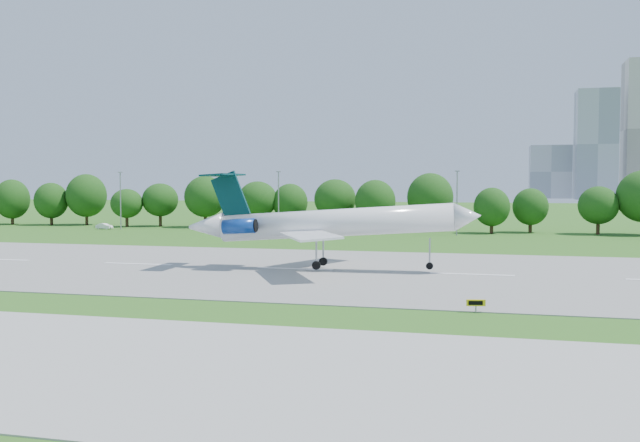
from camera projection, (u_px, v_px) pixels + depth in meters
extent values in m
plane|color=#2E641A|center=(209.00, 306.00, 57.90)|extent=(600.00, 600.00, 0.00)
cube|color=gray|center=(295.00, 269.00, 82.10)|extent=(400.00, 45.00, 0.08)
cube|color=#ADADA8|center=(83.00, 359.00, 40.48)|extent=(400.00, 23.00, 0.08)
cylinder|color=#382314|center=(124.00, 218.00, 161.58)|extent=(0.70, 0.70, 3.60)
sphere|color=#0F3E0F|center=(124.00, 199.00, 161.34)|extent=(8.40, 8.40, 8.40)
cylinder|color=#382314|center=(293.00, 221.00, 151.75)|extent=(0.70, 0.70, 3.60)
sphere|color=#0F3E0F|center=(293.00, 200.00, 151.51)|extent=(8.40, 8.40, 8.40)
cylinder|color=#382314|center=(485.00, 223.00, 141.92)|extent=(0.70, 0.70, 3.60)
sphere|color=#0F3E0F|center=(485.00, 201.00, 141.68)|extent=(8.40, 8.40, 8.40)
cylinder|color=gray|center=(121.00, 201.00, 150.44)|extent=(0.24, 0.24, 12.00)
cube|color=gray|center=(120.00, 172.00, 150.11)|extent=(0.90, 0.25, 0.18)
cylinder|color=gray|center=(279.00, 202.00, 141.84)|extent=(0.24, 0.24, 12.00)
cube|color=gray|center=(278.00, 172.00, 141.50)|extent=(0.90, 0.25, 0.18)
cylinder|color=gray|center=(457.00, 204.00, 133.24)|extent=(0.24, 0.24, 12.00)
cube|color=gray|center=(457.00, 171.00, 132.90)|extent=(0.90, 0.25, 0.18)
cube|color=#B2B2B7|center=(596.00, 145.00, 405.50)|extent=(22.00, 22.00, 62.00)
cube|color=#B2B2B7|center=(550.00, 172.00, 436.18)|extent=(24.00, 24.00, 32.00)
cylinder|color=white|center=(335.00, 223.00, 80.62)|extent=(26.82, 4.30, 4.72)
cone|color=white|center=(468.00, 216.00, 77.60)|extent=(3.15, 3.23, 3.27)
cone|color=white|center=(207.00, 226.00, 83.76)|extent=(4.57, 3.30, 3.35)
cube|color=white|center=(310.00, 235.00, 74.93)|extent=(9.26, 12.26, 0.49)
cube|color=white|center=(332.00, 228.00, 87.06)|extent=(8.49, 12.33, 0.49)
cube|color=#043134|center=(231.00, 197.00, 82.96)|extent=(4.76, 0.66, 6.05)
cube|color=#043134|center=(223.00, 175.00, 83.00)|extent=(3.22, 8.53, 0.37)
cylinder|color=navy|center=(239.00, 226.00, 80.53)|extent=(3.89, 1.85, 1.91)
cylinder|color=navy|center=(251.00, 224.00, 85.04)|extent=(3.89, 1.85, 1.91)
cylinder|color=gray|center=(430.00, 252.00, 78.65)|extent=(0.18, 0.18, 3.10)
cylinder|color=black|center=(430.00, 266.00, 78.73)|extent=(0.81, 0.30, 0.80)
cylinder|color=gray|center=(316.00, 251.00, 79.24)|extent=(0.21, 0.21, 3.10)
cylinder|color=black|center=(316.00, 265.00, 79.33)|extent=(0.99, 0.44, 0.97)
cylinder|color=gray|center=(323.00, 248.00, 83.05)|extent=(0.21, 0.21, 3.10)
cylinder|color=black|center=(323.00, 261.00, 83.14)|extent=(0.99, 0.44, 0.97)
cube|color=gray|center=(476.00, 309.00, 55.02)|extent=(0.11, 0.11, 0.64)
cube|color=yellow|center=(476.00, 303.00, 55.00)|extent=(1.47, 0.43, 0.50)
cube|color=black|center=(476.00, 303.00, 54.90)|extent=(1.08, 0.22, 0.32)
imported|color=white|center=(104.00, 226.00, 151.92)|extent=(3.91, 1.87, 1.24)
imported|color=silver|center=(306.00, 233.00, 132.29)|extent=(3.79, 2.13, 1.22)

